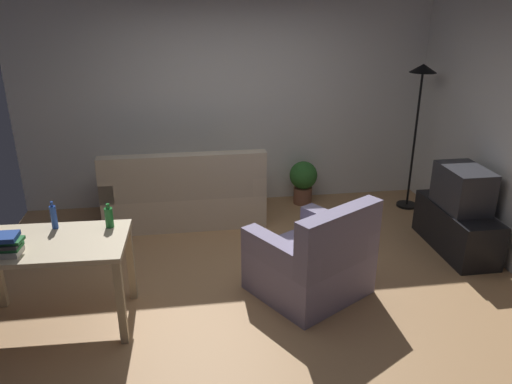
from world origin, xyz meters
TOP-DOWN VIEW (x-y plane):
  - ground_plane at (0.00, 0.00)m, footprint 5.20×4.40m
  - wall_rear at (0.00, 2.20)m, footprint 5.20×0.10m
  - couch at (-0.60, 1.59)m, footprint 1.86×0.84m
  - tv_stand at (2.25, 0.42)m, footprint 0.44×1.10m
  - tv at (2.25, 0.42)m, footprint 0.41×0.60m
  - torchiere_lamp at (2.25, 1.60)m, footprint 0.32×0.32m
  - desk at (-1.66, -0.32)m, footprint 1.22×0.74m
  - potted_plant at (0.93, 1.90)m, footprint 0.36×0.36m
  - armchair at (0.52, -0.19)m, footprint 1.20×1.18m
  - bottle_blue at (-1.66, -0.08)m, footprint 0.05×0.05m
  - bottle_green at (-1.22, -0.13)m, footprint 0.07×0.07m
  - book_stack at (-1.93, -0.49)m, footprint 0.28×0.20m

SIDE VIEW (x-z plane):
  - ground_plane at x=0.00m, z-range -0.02..0.00m
  - tv_stand at x=2.25m, z-range 0.00..0.48m
  - couch at x=-0.60m, z-range -0.15..0.77m
  - armchair at x=0.52m, z-range -0.14..0.78m
  - potted_plant at x=0.93m, z-range 0.05..0.62m
  - desk at x=-1.66m, z-range 0.27..1.03m
  - tv at x=2.25m, z-range 0.48..0.92m
  - book_stack at x=-1.93m, z-range 0.76..0.91m
  - bottle_green at x=-1.22m, z-range 0.74..0.95m
  - bottle_blue at x=-1.66m, z-range 0.74..0.98m
  - wall_rear at x=0.00m, z-range 0.00..2.70m
  - torchiere_lamp at x=2.25m, z-range 0.51..2.32m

